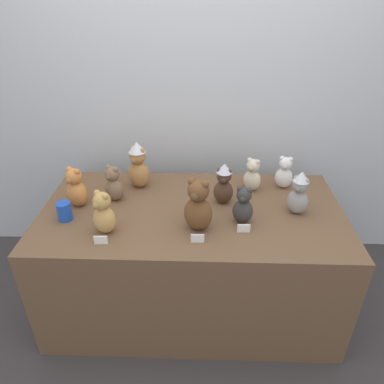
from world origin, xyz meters
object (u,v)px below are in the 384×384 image
Objects in this scene: teddy_bear_caramel at (138,165)px; teddy_bear_cream at (252,176)px; teddy_bear_charcoal at (243,206)px; teddy_bear_cocoa at (224,184)px; teddy_bear_chestnut at (198,206)px; teddy_bear_ginger at (76,188)px; teddy_bear_honey at (104,214)px; teddy_bear_ash at (299,193)px; teddy_bear_snow at (284,173)px; teddy_bear_mocha at (114,184)px; party_cup_blue at (64,211)px; display_table at (192,258)px.

teddy_bear_cream is at bearing 18.98° from teddy_bear_caramel.
teddy_bear_charcoal is at bearing -73.77° from teddy_bear_cream.
teddy_bear_chestnut is at bearing -109.82° from teddy_bear_cocoa.
teddy_bear_chestnut is 1.39× the size of teddy_bear_cream.
teddy_bear_charcoal is 0.89× the size of teddy_bear_ginger.
teddy_bear_honey is at bearing -81.25° from teddy_bear_caramel.
teddy_bear_charcoal is (-0.33, -0.10, -0.03)m from teddy_bear_ash.
teddy_bear_cream is (1.07, 0.22, -0.01)m from teddy_bear_ginger.
teddy_bear_caramel reaches higher than teddy_bear_chestnut.
teddy_bear_chestnut is at bearing -130.81° from teddy_bear_ash.
teddy_bear_charcoal is 0.51m from teddy_bear_snow.
teddy_bear_cream is (0.19, 0.16, -0.03)m from teddy_bear_cocoa.
teddy_bear_snow is 0.22m from teddy_bear_cream.
teddy_bear_ginger reaches higher than teddy_bear_cream.
teddy_bear_chestnut is (0.50, 0.05, 0.03)m from teddy_bear_honey.
teddy_bear_charcoal is 0.73× the size of teddy_bear_chestnut.
teddy_bear_mocha is 0.73× the size of teddy_bear_caramel.
teddy_bear_ginger is 1.09m from teddy_bear_cream.
teddy_bear_cream is at bearing -153.74° from teddy_bear_snow.
teddy_bear_snow is (-0.02, 0.30, -0.03)m from teddy_bear_ash.
teddy_bear_snow is 0.87× the size of teddy_bear_ginger.
teddy_bear_caramel is at bearing -151.25° from teddy_bear_cream.
teddy_bear_ash is 1.01m from teddy_bear_caramel.
teddy_bear_charcoal is 0.26m from teddy_bear_chestnut.
teddy_bear_mocha is (-1.07, -0.19, 0.00)m from teddy_bear_snow.
teddy_bear_snow is 0.95m from teddy_bear_caramel.
teddy_bear_mocha reaches higher than teddy_bear_cream.
party_cup_blue is at bearing -170.41° from teddy_bear_honey.
teddy_bear_honey is 0.99× the size of teddy_bear_ginger.
teddy_bear_ginger is at bearing -167.50° from teddy_bear_cocoa.
teddy_bear_charcoal is at bearing -22.08° from display_table.
teddy_bear_ash reaches higher than teddy_bear_snow.
teddy_bear_honey reaches higher than teddy_bear_cream.
teddy_bear_ash is 1.07× the size of teddy_bear_honey.
display_table is 0.70m from teddy_bear_caramel.
teddy_bear_chestnut reaches higher than teddy_bear_cocoa.
teddy_bear_chestnut is (0.04, -0.19, 0.53)m from display_table.
teddy_bear_caramel reaches higher than teddy_bear_cream.
teddy_bear_caramel is at bearing -163.99° from teddy_bear_ash.
teddy_bear_caramel is at bearing 166.19° from teddy_bear_charcoal.
teddy_bear_charcoal is 0.75m from teddy_bear_caramel.
teddy_bear_ash reaches higher than teddy_bear_ginger.
teddy_bear_ash is (0.61, -0.01, 0.51)m from display_table.
teddy_bear_chestnut reaches higher than teddy_bear_ash.
teddy_bear_ginger is at bearing -149.47° from teddy_bear_ash.
teddy_bear_cream reaches higher than party_cup_blue.
teddy_bear_honey is (-1.07, -0.22, -0.01)m from teddy_bear_ash.
teddy_bear_cocoa is 2.40× the size of party_cup_blue.
teddy_bear_cocoa is at bearing 82.80° from teddy_bear_chestnut.
display_table is at bearing -116.43° from teddy_bear_cream.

